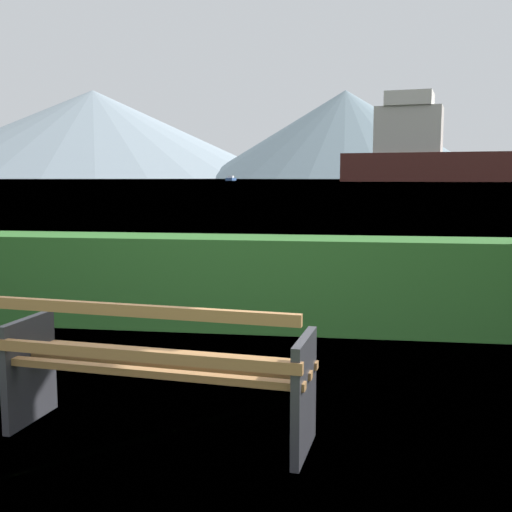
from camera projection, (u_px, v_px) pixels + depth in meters
ground_plane at (161, 434)px, 3.77m from camera, size 1400.00×1400.00×0.00m
water_surface at (343, 180)px, 306.50m from camera, size 620.00×620.00×0.00m
park_bench at (155, 369)px, 3.66m from camera, size 1.91×0.79×0.87m
hedge_row at (238, 282)px, 6.44m from camera, size 10.57×0.67×0.94m
cargo_ship_large at (500, 156)px, 189.22m from camera, size 114.43×36.36×28.00m
fishing_boat_near at (231, 179)px, 248.01m from camera, size 3.10×7.71×1.97m
distant_hills at (272, 134)px, 589.88m from camera, size 849.51×386.27×87.28m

